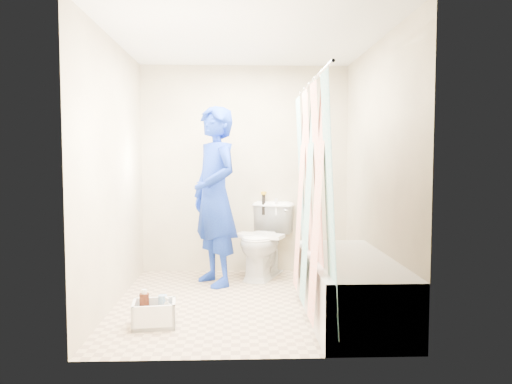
{
  "coord_description": "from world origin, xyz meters",
  "views": [
    {
      "loc": [
        -0.08,
        -4.53,
        1.34
      ],
      "look_at": [
        0.1,
        0.42,
        1.0
      ],
      "focal_mm": 35.0,
      "sensor_mm": 36.0,
      "label": 1
    }
  ],
  "objects_px": {
    "bathtub": "(349,285)",
    "plumber": "(215,196)",
    "toilet": "(264,240)",
    "cleaning_caddy": "(156,315)"
  },
  "relations": [
    {
      "from": "bathtub",
      "to": "toilet",
      "type": "height_order",
      "value": "toilet"
    },
    {
      "from": "toilet",
      "to": "plumber",
      "type": "relative_size",
      "value": 0.44
    },
    {
      "from": "toilet",
      "to": "cleaning_caddy",
      "type": "height_order",
      "value": "toilet"
    },
    {
      "from": "bathtub",
      "to": "cleaning_caddy",
      "type": "bearing_deg",
      "value": -172.75
    },
    {
      "from": "toilet",
      "to": "bathtub",
      "type": "bearing_deg",
      "value": -42.25
    },
    {
      "from": "bathtub",
      "to": "plumber",
      "type": "distance_m",
      "value": 1.75
    },
    {
      "from": "bathtub",
      "to": "cleaning_caddy",
      "type": "distance_m",
      "value": 1.61
    },
    {
      "from": "bathtub",
      "to": "toilet",
      "type": "bearing_deg",
      "value": 114.51
    },
    {
      "from": "bathtub",
      "to": "plumber",
      "type": "height_order",
      "value": "plumber"
    },
    {
      "from": "plumber",
      "to": "cleaning_caddy",
      "type": "bearing_deg",
      "value": -47.94
    }
  ]
}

